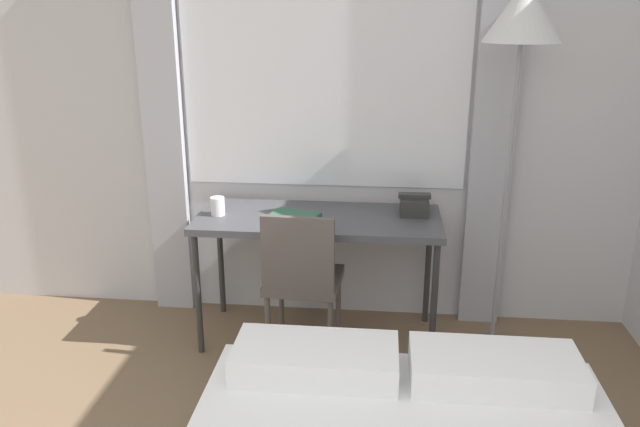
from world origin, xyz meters
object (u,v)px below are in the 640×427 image
(desk, at_px, (318,226))
(standing_lamp, at_px, (521,34))
(telephone, at_px, (414,205))
(book, at_px, (294,216))
(mug, at_px, (218,206))
(desk_chair, at_px, (302,275))

(desk, relative_size, standing_lamp, 0.68)
(desk, height_order, telephone, telephone)
(book, bearing_deg, telephone, 11.79)
(standing_lamp, bearing_deg, mug, 178.90)
(book, relative_size, mug, 2.92)
(desk, bearing_deg, book, -162.10)
(telephone, xyz_separation_m, mug, (-1.11, -0.13, -0.00))
(telephone, relative_size, mug, 1.75)
(telephone, distance_m, mug, 1.12)
(mug, bearing_deg, standing_lamp, -1.10)
(standing_lamp, bearing_deg, telephone, 161.40)
(desk_chair, relative_size, telephone, 4.83)
(telephone, bearing_deg, standing_lamp, -18.60)
(desk, relative_size, mug, 13.23)
(standing_lamp, bearing_deg, desk_chair, -168.50)
(desk, distance_m, book, 0.16)
(desk_chair, distance_m, standing_lamp, 1.66)
(desk, relative_size, desk_chair, 1.56)
(telephone, distance_m, book, 0.69)
(telephone, bearing_deg, mug, -173.40)
(desk_chair, xyz_separation_m, telephone, (0.60, 0.38, 0.30))
(desk_chair, xyz_separation_m, mug, (-0.51, 0.25, 0.30))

